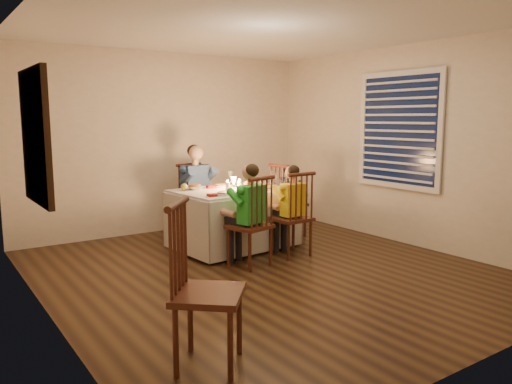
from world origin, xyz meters
TOP-DOWN VIEW (x-y plane):
  - ground at (0.00, 0.00)m, footprint 5.00×5.00m
  - wall_left at (-2.25, 0.00)m, footprint 0.02×5.00m
  - wall_right at (2.25, 0.00)m, footprint 0.02×5.00m
  - wall_back at (0.00, 2.50)m, footprint 4.50×0.02m
  - ceiling at (0.00, 0.00)m, footprint 5.00×5.00m
  - dining_table at (0.24, 1.07)m, footprint 1.54×1.17m
  - chair_adult at (0.12, 1.83)m, footprint 0.47×0.45m
  - chair_near_left at (-0.05, 0.26)m, footprint 0.51×0.49m
  - chair_near_right at (0.61, 0.34)m, footprint 0.43×0.41m
  - chair_end at (1.21, 1.15)m, footprint 0.44×0.46m
  - chair_extra at (-1.55, -1.49)m, footprint 0.64×0.64m
  - adult at (0.12, 1.83)m, footprint 0.53×0.50m
  - child_green at (-0.05, 0.26)m, footprint 0.48×0.46m
  - child_yellow at (0.61, 0.34)m, footprint 0.38×0.35m
  - child_teal at (1.21, 1.15)m, footprint 0.33×0.35m
  - setting_adult at (0.24, 1.34)m, footprint 0.28×0.28m
  - setting_green at (-0.09, 0.73)m, footprint 0.28×0.28m
  - setting_yellow at (0.60, 0.80)m, footprint 0.28×0.28m
  - setting_teal at (0.76, 1.09)m, footprint 0.28×0.28m
  - candle_left at (0.15, 1.06)m, footprint 0.06×0.06m
  - candle_right at (0.34, 1.08)m, footprint 0.06×0.06m
  - squash at (-0.32, 1.33)m, footprint 0.09×0.09m
  - orange_fruit at (0.49, 1.14)m, footprint 0.08×0.08m
  - serving_bowl at (-0.18, 1.32)m, footprint 0.22×0.22m
  - wall_mirror at (-2.22, 0.30)m, footprint 0.06×0.95m
  - window_blinds at (2.21, 0.10)m, footprint 0.07×1.34m

SIDE VIEW (x-z plane):
  - ground at x=0.00m, z-range 0.00..0.00m
  - chair_adult at x=0.12m, z-range -0.52..0.52m
  - chair_near_left at x=-0.05m, z-range -0.52..0.52m
  - chair_near_right at x=0.61m, z-range -0.52..0.52m
  - chair_end at x=1.21m, z-range -0.52..0.52m
  - chair_extra at x=-1.55m, z-range -0.56..0.56m
  - adult at x=0.12m, z-range -0.65..0.65m
  - child_green at x=-0.05m, z-range -0.58..0.58m
  - child_yellow at x=0.61m, z-range -0.55..0.55m
  - child_teal at x=1.21m, z-range -0.51..0.51m
  - dining_table at x=0.24m, z-range 0.18..0.91m
  - setting_adult at x=0.24m, z-range 0.76..0.78m
  - setting_green at x=-0.09m, z-range 0.76..0.78m
  - setting_yellow at x=0.60m, z-range 0.76..0.78m
  - setting_teal at x=0.76m, z-range 0.76..0.78m
  - serving_bowl at x=-0.18m, z-range 0.76..0.81m
  - orange_fruit at x=0.49m, z-range 0.76..0.84m
  - squash at x=-0.32m, z-range 0.76..0.85m
  - candle_left at x=0.15m, z-range 0.76..0.86m
  - candle_right at x=0.34m, z-range 0.76..0.86m
  - wall_left at x=-2.25m, z-range 0.00..2.60m
  - wall_right at x=2.25m, z-range 0.00..2.60m
  - wall_back at x=0.00m, z-range 0.00..2.60m
  - wall_mirror at x=-2.22m, z-range 0.92..2.08m
  - window_blinds at x=2.21m, z-range 0.73..2.27m
  - ceiling at x=0.00m, z-range 2.60..2.60m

